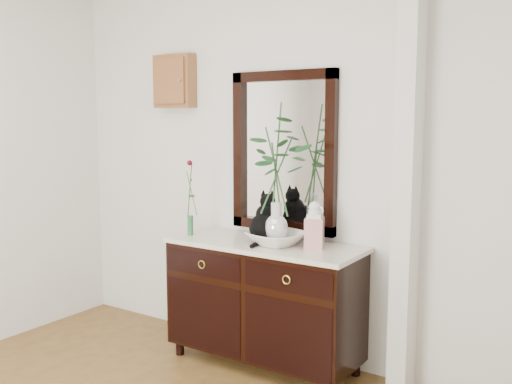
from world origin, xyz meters
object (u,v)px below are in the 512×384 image
Objects in this scene: cat at (265,218)px; lotus_bowl at (276,238)px; sideboard at (264,297)px; ginger_jar at (314,224)px.

cat is 0.17m from lotus_bowl.
ginger_jar reaches higher than sideboard.
sideboard is 0.64m from ginger_jar.
lotus_bowl is (0.10, -0.02, 0.42)m from sideboard.
sideboard is 4.27× the size of ginger_jar.
cat is 1.05× the size of ginger_jar.
ginger_jar is (0.36, 0.03, 0.53)m from sideboard.
sideboard is 0.54m from cat.
lotus_bowl is at bearing -10.84° from sideboard.
ginger_jar is (0.36, 0.01, -0.01)m from cat.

